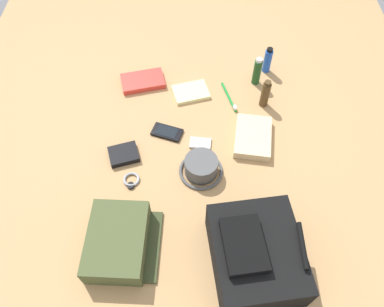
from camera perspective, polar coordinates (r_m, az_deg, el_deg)
The scene contains 15 objects.
ground_plane at distance 1.44m, azimuth 0.00°, elevation -1.17°, with size 2.64×2.02×0.02m, color tan.
backpack at distance 1.20m, azimuth 9.63°, elevation -15.04°, with size 0.35×0.31×0.17m.
toiletry_pouch at distance 1.25m, azimuth -11.29°, elevation -13.18°, with size 0.26×0.24×0.09m.
bucket_hat at distance 1.37m, azimuth 1.33°, elevation -2.12°, with size 0.17×0.17×0.07m.
deodorant_spray at distance 1.74m, azimuth 11.51°, elevation 13.88°, with size 0.03×0.03×0.13m.
shampoo_bottle at distance 1.68m, azimuth 9.93°, elevation 12.34°, with size 0.03×0.03×0.14m.
cologne_bottle at distance 1.59m, azimuth 11.16°, elevation 9.00°, with size 0.04×0.04×0.13m.
paperback_novel at distance 1.70m, azimuth -7.65°, elevation 10.97°, with size 0.16×0.21×0.03m.
cell_phone at distance 1.50m, azimuth -3.94°, elevation 3.30°, with size 0.10×0.14×0.01m.
media_player at distance 1.47m, azimuth 1.20°, elevation 1.60°, with size 0.06×0.09×0.01m.
wristwatch at distance 1.39m, azimuth -9.42°, elevation -4.09°, with size 0.07×0.06×0.01m.
toothbrush at distance 1.63m, azimuth 5.74°, elevation 8.44°, with size 0.17×0.06×0.02m.
wallet at distance 1.45m, azimuth -10.56°, elevation -0.14°, with size 0.09×0.11×0.02m, color black.
notepad at distance 1.64m, azimuth -0.25°, elevation 9.45°, with size 0.11×0.15×0.02m, color beige.
folded_towel at distance 1.49m, azimuth 9.29°, elevation 2.52°, with size 0.20×0.14×0.04m, color beige.
Camera 1 is at (0.79, 0.00, 1.19)m, focal length 34.62 mm.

